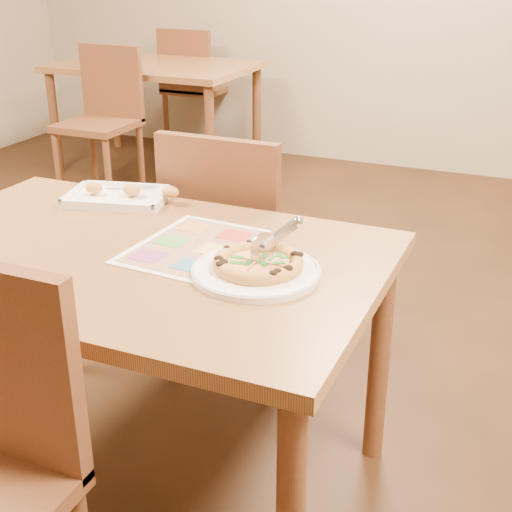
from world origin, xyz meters
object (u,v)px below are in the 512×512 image
at_px(plate, 256,272).
at_px(appetizer_tray, 121,197).
at_px(menu, 192,246).
at_px(pizza_cutter, 275,239).
at_px(bg_chair_far, 191,75).
at_px(pizza, 258,263).
at_px(chair_far, 230,229).
at_px(bg_chair_near, 105,103).
at_px(dining_table, 132,281).
at_px(bg_table, 155,76).

relative_size(plate, appetizer_tray, 0.85).
height_order(appetizer_tray, menu, appetizer_tray).
bearing_deg(pizza_cutter, menu, 106.27).
bearing_deg(bg_chair_far, pizza_cutter, 121.36).
xyz_separation_m(pizza, menu, (-0.22, 0.09, -0.03)).
xyz_separation_m(chair_far, bg_chair_near, (-1.60, 1.60, 0.00)).
bearing_deg(dining_table, plate, -0.41).
bearing_deg(bg_chair_far, chair_far, 120.65).
height_order(dining_table, chair_far, chair_far).
distance_m(dining_table, bg_chair_near, 2.72).
distance_m(dining_table, menu, 0.19).
bearing_deg(pizza_cutter, chair_far, 62.40).
bearing_deg(appetizer_tray, chair_far, 49.35).
bearing_deg(bg_chair_far, dining_table, 115.85).
height_order(bg_table, appetizer_tray, appetizer_tray).
bearing_deg(pizza_cutter, pizza, 166.83).
bearing_deg(menu, appetizer_tray, 148.05).
height_order(dining_table, pizza, pizza).
xyz_separation_m(bg_chair_far, plate, (1.96, -3.30, 0.16)).
xyz_separation_m(plate, menu, (-0.22, 0.09, -0.01)).
relative_size(plate, pizza, 1.41).
height_order(plate, menu, plate).
bearing_deg(menu, pizza_cutter, -11.48).
height_order(plate, appetizer_tray, appetizer_tray).
xyz_separation_m(bg_table, plate, (1.96, -2.80, 0.09)).
height_order(bg_chair_far, pizza, bg_chair_far).
relative_size(dining_table, pizza_cutter, 9.53).
distance_m(chair_far, pizza, 0.72).
xyz_separation_m(bg_table, pizza, (1.96, -2.79, 0.11)).
xyz_separation_m(bg_table, bg_chair_near, (0.00, -0.60, -0.07)).
bearing_deg(pizza, bg_chair_far, 120.73).
height_order(bg_chair_near, appetizer_tray, bg_chair_near).
bearing_deg(bg_table, menu, -57.36).
relative_size(bg_table, pizza_cutter, 9.53).
relative_size(dining_table, pizza, 5.96).
height_order(bg_table, pizza, pizza).
bearing_deg(menu, bg_table, 122.64).
bearing_deg(appetizer_tray, plate, -28.81).
bearing_deg(pizza_cutter, bg_chair_far, 59.11).
bearing_deg(bg_chair_near, menu, -50.52).
distance_m(chair_far, bg_table, 2.72).
relative_size(pizza, pizza_cutter, 1.60).
distance_m(bg_chair_near, pizza_cutter, 2.94).
distance_m(dining_table, appetizer_tray, 0.41).
bearing_deg(bg_table, dining_table, -60.26).
bearing_deg(dining_table, pizza_cutter, 5.99).
height_order(pizza, menu, pizza).
bearing_deg(appetizer_tray, bg_chair_near, 126.01).
height_order(bg_chair_near, pizza_cutter, bg_chair_near).
relative_size(bg_table, bg_chair_far, 2.77).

